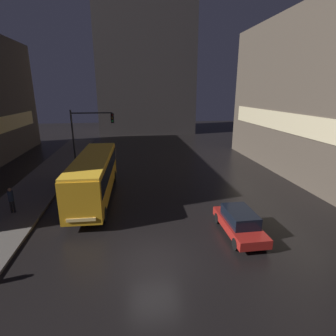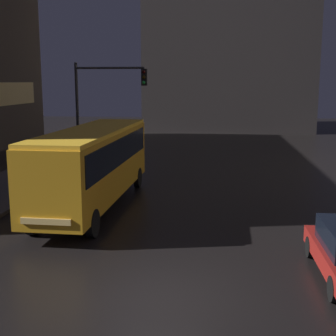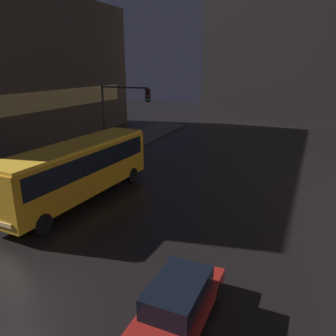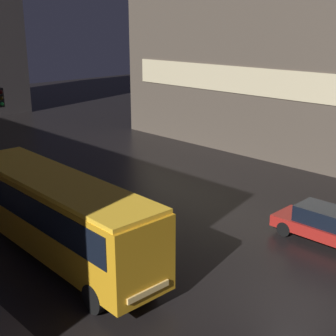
{
  "view_description": "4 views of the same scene",
  "coord_description": "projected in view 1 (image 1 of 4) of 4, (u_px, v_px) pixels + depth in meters",
  "views": [
    {
      "loc": [
        -0.87,
        -10.99,
        8.03
      ],
      "look_at": [
        1.88,
        8.24,
        2.29
      ],
      "focal_mm": 28.0,
      "sensor_mm": 36.0,
      "label": 1
    },
    {
      "loc": [
        1.46,
        -10.63,
        5.29
      ],
      "look_at": [
        -0.5,
        7.69,
        1.89
      ],
      "focal_mm": 50.0,
      "sensor_mm": 36.0,
      "label": 2
    },
    {
      "loc": [
        8.19,
        -5.66,
        7.54
      ],
      "look_at": [
        1.12,
        10.05,
        2.12
      ],
      "focal_mm": 35.0,
      "sensor_mm": 36.0,
      "label": 3
    },
    {
      "loc": [
        -12.33,
        -6.39,
        8.89
      ],
      "look_at": [
        1.46,
        7.64,
        2.78
      ],
      "focal_mm": 50.0,
      "sensor_mm": 36.0,
      "label": 4
    }
  ],
  "objects": [
    {
      "name": "ground_plane",
      "position": [
        154.0,
        261.0,
        12.83
      ],
      "size": [
        120.0,
        120.0,
        0.0
      ],
      "primitive_type": "plane",
      "color": "black"
    },
    {
      "name": "traffic_light_main",
      "position": [
        88.0,
        131.0,
        25.01
      ],
      "size": [
        4.01,
        0.35,
        6.33
      ],
      "color": "#2D2D2D",
      "rests_on": "ground"
    },
    {
      "name": "sidewalk_left",
      "position": [
        31.0,
        194.0,
        21.08
      ],
      "size": [
        4.0,
        48.0,
        0.15
      ],
      "color": "#56514C",
      "rests_on": "ground"
    },
    {
      "name": "car_taxi",
      "position": [
        239.0,
        222.0,
        15.09
      ],
      "size": [
        1.78,
        4.36,
        1.48
      ],
      "rotation": [
        0.0,
        0.0,
        3.15
      ],
      "color": "maroon",
      "rests_on": "ground"
    },
    {
      "name": "building_far_backdrop",
      "position": [
        145.0,
        70.0,
        51.65
      ],
      "size": [
        18.07,
        12.0,
        23.84
      ],
      "color": "#383333",
      "rests_on": "ground"
    },
    {
      "name": "pedestrian_mid",
      "position": [
        11.0,
        198.0,
        17.37
      ],
      "size": [
        0.43,
        0.43,
        1.76
      ],
      "rotation": [
        0.0,
        0.0,
        3.51
      ],
      "color": "black",
      "rests_on": "sidewalk_left"
    },
    {
      "name": "bus_near",
      "position": [
        94.0,
        173.0,
        19.73
      ],
      "size": [
        2.7,
        10.78,
        3.35
      ],
      "rotation": [
        0.0,
        0.0,
        3.11
      ],
      "color": "orange",
      "rests_on": "ground"
    },
    {
      "name": "building_right_block",
      "position": [
        326.0,
        96.0,
        26.0
      ],
      "size": [
        10.07,
        22.02,
        15.1
      ],
      "color": "#4C4238",
      "rests_on": "ground"
    }
  ]
}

